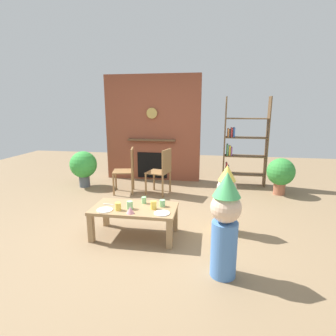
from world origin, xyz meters
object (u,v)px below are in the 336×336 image
child_in_pink (226,197)px  potted_plant_tall (281,173)px  paper_cup_far_left (118,206)px  child_with_cone_hat (225,223)px  paper_plate_rear (105,210)px  dining_chair_left (128,168)px  paper_cup_far_right (154,205)px  potted_plant_short (83,166)px  paper_cup_near_left (162,203)px  dining_chair_middle (162,169)px  bookshelf (242,145)px  paper_cup_center (144,200)px  paper_cup_near_right (130,205)px  coffee_table (135,212)px  paper_plate_front (162,213)px  birthday_cake_slice (130,210)px

child_in_pink → potted_plant_tall: 2.16m
paper_cup_far_left → child_with_cone_hat: (1.30, -0.55, 0.12)m
paper_plate_rear → dining_chair_left: size_ratio=0.22×
paper_cup_far_right → potted_plant_short: potted_plant_short is taller
paper_cup_near_left → potted_plant_short: (-2.07, 1.93, 0.02)m
child_in_pink → dining_chair_middle: size_ratio=1.05×
bookshelf → dining_chair_left: bearing=-158.0°
paper_cup_far_right → dining_chair_left: 2.03m
paper_cup_center → paper_cup_near_right: bearing=-119.4°
paper_cup_near_right → child_in_pink: child_in_pink is taller
coffee_table → child_in_pink: 1.24m
bookshelf → paper_plate_front: bearing=-113.1°
coffee_table → potted_plant_tall: bearing=43.0°
paper_cup_near_left → coffee_table: bearing=-166.1°
paper_plate_front → potted_plant_tall: bearing=50.2°
paper_cup_far_right → dining_chair_middle: dining_chair_middle is taller
bookshelf → potted_plant_short: size_ratio=2.46×
paper_cup_near_right → potted_plant_tall: bearing=43.3°
paper_plate_front → child_with_cone_hat: (0.73, -0.53, 0.16)m
paper_cup_far_right → birthday_cake_slice: paper_cup_far_right is taller
dining_chair_middle → paper_cup_near_right: bearing=101.5°
paper_cup_near_left → potted_plant_tall: size_ratio=0.12×
child_with_cone_hat → dining_chair_left: size_ratio=1.21×
bookshelf → dining_chair_middle: bookshelf is taller
paper_cup_far_right → child_with_cone_hat: 1.10m
paper_cup_near_right → paper_cup_center: size_ratio=1.16×
paper_cup_far_left → paper_plate_rear: paper_cup_far_left is taller
bookshelf → paper_cup_far_right: 3.08m
paper_cup_near_right → potted_plant_tall: (2.36, 2.22, -0.03)m
child_with_cone_hat → dining_chair_middle: bearing=-35.0°
paper_cup_near_left → dining_chair_left: bearing=120.7°
paper_cup_far_left → dining_chair_left: bearing=104.1°
paper_plate_rear → birthday_cake_slice: size_ratio=2.00×
child_with_cone_hat → dining_chair_middle: 2.70m
dining_chair_left → potted_plant_tall: bearing=174.1°
bookshelf → child_in_pink: size_ratio=2.01×
coffee_table → paper_cup_far_left: size_ratio=11.14×
paper_cup_near_right → dining_chair_middle: 1.85m
coffee_table → paper_cup_far_left: bearing=-142.9°
paper_cup_near_right → paper_cup_far_right: paper_cup_far_right is taller
paper_cup_far_right → paper_plate_rear: (-0.60, -0.15, -0.05)m
paper_cup_near_right → potted_plant_tall: 3.24m
paper_cup_far_right → child_in_pink: (0.93, 0.34, 0.04)m
paper_cup_near_left → paper_plate_front: 0.25m
dining_chair_middle → paper_plate_front: bearing=114.4°
coffee_table → paper_cup_near_right: bearing=-122.9°
dining_chair_left → paper_plate_rear: bearing=86.0°
paper_cup_far_left → paper_cup_far_right: (0.44, 0.11, 0.00)m
child_in_pink → dining_chair_left: 2.36m
paper_plate_front → dining_chair_middle: dining_chair_middle is taller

